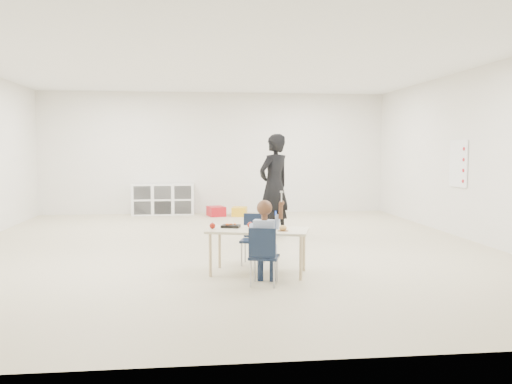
{
  "coord_description": "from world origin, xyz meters",
  "views": [
    {
      "loc": [
        -0.51,
        -8.16,
        1.5
      ],
      "look_at": [
        0.43,
        -0.09,
        0.85
      ],
      "focal_mm": 38.0,
      "sensor_mm": 36.0,
      "label": 1
    }
  ],
  "objects": [
    {
      "name": "lunch_tray_near",
      "position": [
        0.34,
        -1.78,
        0.56
      ],
      "size": [
        0.26,
        0.21,
        0.03
      ],
      "primitive_type": "cube",
      "rotation": [
        0.0,
        0.0,
        -0.28
      ],
      "color": "black",
      "rests_on": "table"
    },
    {
      "name": "chair_far",
      "position": [
        0.25,
        -1.26,
        0.33
      ],
      "size": [
        0.38,
        0.37,
        0.65
      ],
      "primitive_type": null,
      "rotation": [
        0.0,
        0.0,
        -0.28
      ],
      "color": "#111C34",
      "rests_on": "ground"
    },
    {
      "name": "apple_near",
      "position": [
        0.17,
        -1.69,
        0.58
      ],
      "size": [
        0.07,
        0.07,
        0.07
      ],
      "primitive_type": "sphere",
      "color": "maroon",
      "rests_on": "table"
    },
    {
      "name": "lunch_tray_far",
      "position": [
        -0.06,
        -1.62,
        0.56
      ],
      "size": [
        0.26,
        0.21,
        0.03
      ],
      "primitive_type": "cube",
      "rotation": [
        0.0,
        0.0,
        -0.28
      ],
      "color": "black",
      "rests_on": "table"
    },
    {
      "name": "bin_blue",
      "position": [
        1.29,
        3.98,
        0.1
      ],
      "size": [
        0.34,
        0.42,
        0.2
      ],
      "primitive_type": "cube",
      "rotation": [
        0.0,
        0.0,
        0.08
      ],
      "color": "blue",
      "rests_on": "ground"
    },
    {
      "name": "bin_red",
      "position": [
        -0.01,
        3.89,
        0.11
      ],
      "size": [
        0.44,
        0.51,
        0.21
      ],
      "primitive_type": "cube",
      "rotation": [
        0.0,
        0.0,
        0.25
      ],
      "color": "#AE111A",
      "rests_on": "ground"
    },
    {
      "name": "child",
      "position": [
        0.25,
        -2.34,
        0.51
      ],
      "size": [
        0.54,
        0.54,
        1.02
      ],
      "primitive_type": null,
      "rotation": [
        0.0,
        0.0,
        -0.28
      ],
      "color": "#A4B6DE",
      "rests_on": "chair_near"
    },
    {
      "name": "bread_roll",
      "position": [
        0.53,
        -1.97,
        0.58
      ],
      "size": [
        0.09,
        0.09,
        0.07
      ],
      "primitive_type": "ellipsoid",
      "color": "tan",
      "rests_on": "table"
    },
    {
      "name": "bin_yellow",
      "position": [
        0.51,
        3.84,
        0.1
      ],
      "size": [
        0.39,
        0.46,
        0.2
      ],
      "primitive_type": "cube",
      "rotation": [
        0.0,
        0.0,
        -0.2
      ],
      "color": "gold",
      "rests_on": "ground"
    },
    {
      "name": "cubby_shelf",
      "position": [
        -1.2,
        4.28,
        0.35
      ],
      "size": [
        1.4,
        0.4,
        0.7
      ],
      "primitive_type": "cube",
      "color": "white",
      "rests_on": "ground"
    },
    {
      "name": "adult",
      "position": [
        0.86,
        0.93,
        0.88
      ],
      "size": [
        0.76,
        0.72,
        1.75
      ],
      "primitive_type": "imported",
      "rotation": [
        0.0,
        0.0,
        3.79
      ],
      "color": "black",
      "rests_on": "ground"
    },
    {
      "name": "rules_poster",
      "position": [
        3.98,
        0.6,
        1.25
      ],
      "size": [
        0.02,
        0.6,
        0.8
      ],
      "primitive_type": "cube",
      "color": "white",
      "rests_on": "room"
    },
    {
      "name": "apple_far",
      "position": [
        -0.29,
        -1.71,
        0.58
      ],
      "size": [
        0.07,
        0.07,
        0.07
      ],
      "primitive_type": "sphere",
      "color": "maroon",
      "rests_on": "table"
    },
    {
      "name": "chair_near",
      "position": [
        0.25,
        -2.34,
        0.33
      ],
      "size": [
        0.38,
        0.37,
        0.65
      ],
      "primitive_type": null,
      "rotation": [
        0.0,
        0.0,
        -0.28
      ],
      "color": "#111C34",
      "rests_on": "ground"
    },
    {
      "name": "table",
      "position": [
        0.25,
        -1.8,
        0.28
      ],
      "size": [
        1.3,
        0.9,
        0.54
      ],
      "rotation": [
        0.0,
        0.0,
        -0.28
      ],
      "color": "beige",
      "rests_on": "ground"
    },
    {
      "name": "milk_carton",
      "position": [
        0.26,
        -1.93,
        0.59
      ],
      "size": [
        0.09,
        0.09,
        0.1
      ],
      "primitive_type": "cube",
      "rotation": [
        0.0,
        0.0,
        -0.28
      ],
      "color": "white",
      "rests_on": "table"
    },
    {
      "name": "room",
      "position": [
        0.0,
        0.0,
        1.4
      ],
      "size": [
        9.0,
        9.02,
        2.8
      ],
      "color": "beige",
      "rests_on": "ground"
    }
  ]
}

